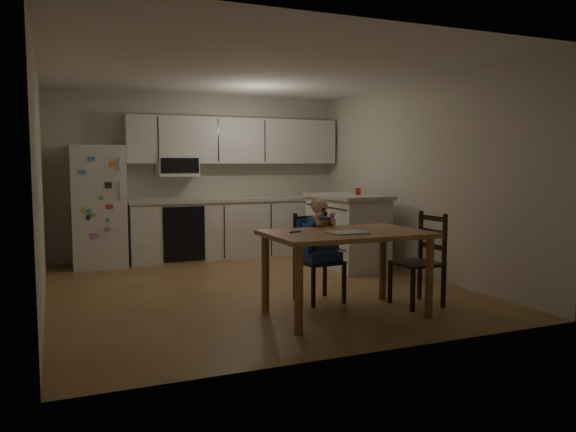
% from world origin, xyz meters
% --- Properties ---
extents(room, '(4.52, 5.01, 2.51)m').
position_xyz_m(room, '(0.00, 0.48, 1.25)').
color(room, brown).
rests_on(room, ground).
extents(refrigerator, '(0.72, 0.70, 1.70)m').
position_xyz_m(refrigerator, '(-1.55, 2.15, 0.85)').
color(refrigerator, silver).
rests_on(refrigerator, ground).
extents(kitchen_run, '(3.37, 0.62, 2.15)m').
position_xyz_m(kitchen_run, '(0.50, 2.24, 0.88)').
color(kitchen_run, silver).
rests_on(kitchen_run, ground).
extents(kitchen_island, '(0.72, 1.38, 1.02)m').
position_xyz_m(kitchen_island, '(1.66, 0.76, 0.51)').
color(kitchen_island, silver).
rests_on(kitchen_island, ground).
extents(red_cup, '(0.08, 0.08, 0.09)m').
position_xyz_m(red_cup, '(1.73, 0.59, 1.07)').
color(red_cup, '#B82C17').
rests_on(red_cup, kitchen_island).
extents(dining_table, '(1.51, 0.97, 0.81)m').
position_xyz_m(dining_table, '(0.41, -1.48, 0.70)').
color(dining_table, brown).
rests_on(dining_table, ground).
extents(napkin, '(0.34, 0.29, 0.01)m').
position_xyz_m(napkin, '(0.36, -1.58, 0.82)').
color(napkin, '#B2B2B7').
rests_on(napkin, dining_table).
extents(toddler_spoon, '(0.12, 0.06, 0.02)m').
position_xyz_m(toddler_spoon, '(-0.07, -1.37, 0.82)').
color(toddler_spoon, '#1A49AC').
rests_on(toddler_spoon, dining_table).
extents(chair_booster, '(0.45, 0.45, 1.09)m').
position_xyz_m(chair_booster, '(0.41, -0.86, 0.66)').
color(chair_booster, black).
rests_on(chair_booster, ground).
extents(chair_side, '(0.43, 0.43, 0.95)m').
position_xyz_m(chair_side, '(1.36, -1.42, 0.54)').
color(chair_side, black).
rests_on(chair_side, ground).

